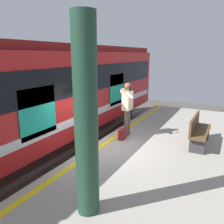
{
  "coord_description": "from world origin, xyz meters",
  "views": [
    {
      "loc": [
        5.68,
        3.56,
        3.66
      ],
      "look_at": [
        -0.54,
        0.3,
        1.9
      ],
      "focal_mm": 37.03,
      "sensor_mm": 36.0,
      "label": 1
    }
  ],
  "objects_px": {
    "bench": "(198,130)",
    "passenger": "(127,105)",
    "train_carriage": "(52,88)",
    "station_column": "(86,120)",
    "handbag": "(122,134)"
  },
  "relations": [
    {
      "from": "train_carriage",
      "to": "handbag",
      "type": "relative_size",
      "value": 33.23
    },
    {
      "from": "bench",
      "to": "passenger",
      "type": "bearing_deg",
      "value": -85.5
    },
    {
      "from": "passenger",
      "to": "station_column",
      "type": "distance_m",
      "value": 4.0
    },
    {
      "from": "handbag",
      "to": "bench",
      "type": "bearing_deg",
      "value": 104.58
    },
    {
      "from": "station_column",
      "to": "bench",
      "type": "xyz_separation_m",
      "value": [
        -4.01,
        1.25,
        -1.15
      ]
    },
    {
      "from": "train_carriage",
      "to": "handbag",
      "type": "xyz_separation_m",
      "value": [
        0.11,
        2.92,
        -1.27
      ]
    },
    {
      "from": "train_carriage",
      "to": "passenger",
      "type": "xyz_separation_m",
      "value": [
        -0.29,
        2.9,
        -0.4
      ]
    },
    {
      "from": "train_carriage",
      "to": "passenger",
      "type": "height_order",
      "value": "train_carriage"
    },
    {
      "from": "train_carriage",
      "to": "station_column",
      "type": "bearing_deg",
      "value": 47.63
    },
    {
      "from": "train_carriage",
      "to": "handbag",
      "type": "bearing_deg",
      "value": 87.78
    },
    {
      "from": "train_carriage",
      "to": "station_column",
      "type": "height_order",
      "value": "station_column"
    },
    {
      "from": "passenger",
      "to": "bench",
      "type": "height_order",
      "value": "passenger"
    },
    {
      "from": "train_carriage",
      "to": "bench",
      "type": "height_order",
      "value": "train_carriage"
    },
    {
      "from": "handbag",
      "to": "station_column",
      "type": "height_order",
      "value": "station_column"
    },
    {
      "from": "train_carriage",
      "to": "bench",
      "type": "bearing_deg",
      "value": 95.15
    }
  ]
}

